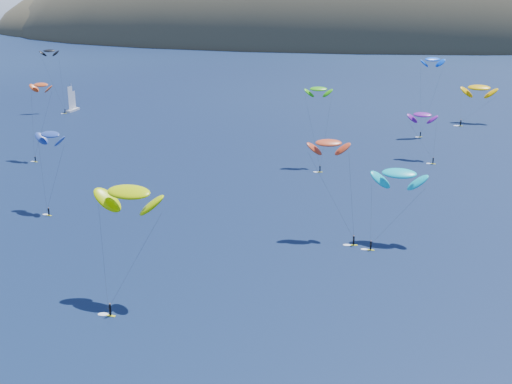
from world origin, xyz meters
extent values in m
ellipsoid|color=#3D3526|center=(20.00, 560.00, -12.60)|extent=(600.00, 300.00, 210.00)
ellipsoid|color=#3D3526|center=(-140.00, 590.00, -7.20)|extent=(340.00, 240.00, 120.00)
ellipsoid|color=slate|center=(-340.00, 720.00, -2.64)|extent=(240.00, 180.00, 44.00)
cube|color=silver|center=(-89.92, 201.87, 0.34)|extent=(3.05, 7.54, 0.88)
cylinder|color=silver|center=(-89.92, 202.36, 5.47)|extent=(0.14, 0.14, 10.26)
cube|color=yellow|center=(-71.76, 128.66, 0.03)|extent=(1.29, 0.65, 0.07)
cylinder|color=black|center=(-71.76, 128.66, 0.82)|extent=(0.29, 0.29, 1.33)
sphere|color=#8C6047|center=(-71.76, 128.66, 1.59)|extent=(0.22, 0.22, 0.22)
ellipsoid|color=#D94D1B|center=(-71.17, 135.10, 20.26)|extent=(7.46, 4.77, 3.85)
cube|color=yellow|center=(-21.46, 42.85, 0.04)|extent=(1.64, 0.79, 0.09)
cylinder|color=black|center=(-21.46, 42.85, 1.03)|extent=(0.37, 0.37, 1.68)
sphere|color=#8C6047|center=(-21.46, 42.85, 2.01)|extent=(0.28, 0.28, 0.28)
ellipsoid|color=#C7E900|center=(-20.41, 51.59, 17.02)|extent=(12.25, 7.67, 6.34)
cube|color=yellow|center=(6.16, 128.42, 0.04)|extent=(1.43, 0.53, 0.08)
cylinder|color=black|center=(6.16, 128.42, 0.92)|extent=(0.33, 0.33, 1.50)
sphere|color=#8C6047|center=(6.16, 128.42, 1.79)|extent=(0.25, 0.25, 0.25)
ellipsoid|color=#36BC10|center=(4.82, 137.90, 20.25)|extent=(7.37, 3.93, 3.96)
cube|color=yellow|center=(35.67, 174.11, 0.04)|extent=(1.39, 0.83, 0.07)
cylinder|color=black|center=(35.67, 174.11, 0.88)|extent=(0.31, 0.31, 1.43)
sphere|color=#8C6047|center=(35.67, 174.11, 1.71)|extent=(0.24, 0.24, 0.24)
ellipsoid|color=blue|center=(38.36, 179.40, 23.80)|extent=(8.68, 6.17, 4.41)
cube|color=yellow|center=(18.14, 75.09, 0.04)|extent=(1.45, 0.63, 0.08)
cylinder|color=black|center=(18.14, 75.09, 0.92)|extent=(0.33, 0.33, 1.50)
sphere|color=#8C6047|center=(18.14, 75.09, 1.80)|extent=(0.25, 0.25, 0.25)
ellipsoid|color=#05C5D0|center=(23.11, 82.40, 13.11)|extent=(10.82, 6.30, 5.69)
cube|color=yellow|center=(36.21, 140.91, 0.04)|extent=(1.46, 0.69, 0.08)
cylinder|color=black|center=(36.21, 140.91, 0.92)|extent=(0.33, 0.33, 1.50)
sphere|color=#8C6047|center=(36.21, 140.91, 1.79)|extent=(0.25, 0.25, 0.25)
ellipsoid|color=#7D1599|center=(33.28, 147.98, 12.12)|extent=(8.48, 5.21, 4.40)
cube|color=yellow|center=(14.97, 77.16, 0.04)|extent=(1.53, 0.57, 0.08)
cylinder|color=black|center=(14.97, 77.16, 0.98)|extent=(0.35, 0.35, 1.60)
sphere|color=#8C6047|center=(14.97, 77.16, 1.91)|extent=(0.27, 0.27, 0.27)
ellipsoid|color=#D6431F|center=(9.47, 84.00, 18.28)|extent=(8.20, 4.37, 4.41)
cube|color=yellow|center=(-49.70, 86.10, 0.04)|extent=(1.38, 0.88, 0.07)
cylinder|color=black|center=(-49.70, 86.10, 0.88)|extent=(0.31, 0.31, 1.43)
sphere|color=#8C6047|center=(-49.70, 86.10, 1.71)|extent=(0.24, 0.24, 0.24)
ellipsoid|color=#254296|center=(-50.66, 92.36, 16.34)|extent=(8.66, 6.44, 4.38)
cube|color=yellow|center=(50.64, 193.13, 0.05)|extent=(1.72, 0.80, 0.09)
cylinder|color=black|center=(50.64, 193.13, 1.09)|extent=(0.39, 0.39, 1.78)
sphere|color=#8C6047|center=(50.64, 193.13, 2.12)|extent=(0.30, 0.30, 0.30)
ellipsoid|color=#FFBB00|center=(57.11, 201.59, 11.90)|extent=(12.52, 7.66, 6.51)
cube|color=yellow|center=(-90.86, 197.01, 0.04)|extent=(1.35, 0.83, 0.07)
cylinder|color=black|center=(-90.86, 197.01, 0.86)|extent=(0.31, 0.31, 1.40)
sphere|color=#8C6047|center=(-90.86, 197.01, 1.67)|extent=(0.23, 0.23, 0.23)
ellipsoid|color=black|center=(-97.08, 201.72, 22.29)|extent=(7.19, 5.23, 3.64)
camera|label=1|loc=(13.28, -50.84, 49.74)|focal=50.00mm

